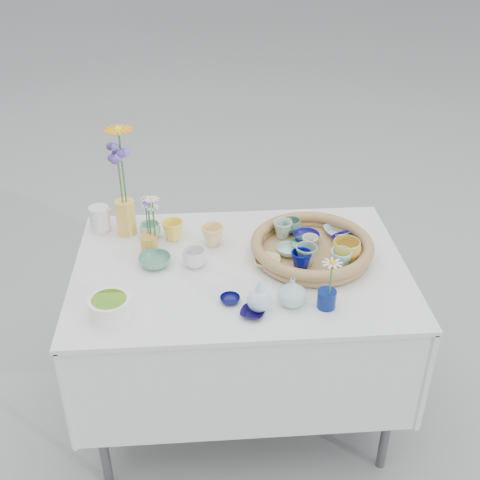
{
  "coord_description": "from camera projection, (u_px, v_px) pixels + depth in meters",
  "views": [
    {
      "loc": [
        -0.14,
        -1.88,
        2.04
      ],
      "look_at": [
        0.0,
        0.02,
        0.87
      ],
      "focal_mm": 45.0,
      "sensor_mm": 36.0,
      "label": 1
    }
  ],
  "objects": [
    {
      "name": "wicker_tray",
      "position": [
        312.0,
        248.0,
        2.32
      ],
      "size": [
        0.47,
        0.47,
        0.08
      ],
      "primitive_type": null,
      "color": "brown",
      "rests_on": "display_table"
    },
    {
      "name": "loose_ceramic_6",
      "position": [
        252.0,
        313.0,
        2.02
      ],
      "size": [
        0.11,
        0.11,
        0.02
      ],
      "primitive_type": "imported",
      "rotation": [
        0.0,
        0.0,
        -0.36
      ],
      "color": "#120D45",
      "rests_on": "display_table"
    },
    {
      "name": "loose_ceramic_1",
      "position": [
        213.0,
        236.0,
        2.39
      ],
      "size": [
        0.1,
        0.1,
        0.08
      ],
      "primitive_type": "imported",
      "rotation": [
        0.0,
        0.0,
        -0.18
      ],
      "color": "#F6CE7D",
      "rests_on": "display_table"
    },
    {
      "name": "tray_ceramic_3",
      "position": [
        303.0,
        246.0,
        2.34
      ],
      "size": [
        0.14,
        0.14,
        0.03
      ],
      "primitive_type": "imported",
      "rotation": [
        0.0,
        0.0,
        0.42
      ],
      "color": "#3B7F58",
      "rests_on": "wicker_tray"
    },
    {
      "name": "loose_ceramic_3",
      "position": [
        195.0,
        258.0,
        2.26
      ],
      "size": [
        0.1,
        0.1,
        0.07
      ],
      "primitive_type": "imported",
      "rotation": [
        0.0,
        0.0,
        0.11
      ],
      "color": "silver",
      "rests_on": "display_table"
    },
    {
      "name": "tray_ceramic_4",
      "position": [
        306.0,
        255.0,
        2.24
      ],
      "size": [
        0.11,
        0.11,
        0.08
      ],
      "primitive_type": "imported",
      "rotation": [
        0.0,
        0.0,
        -0.39
      ],
      "color": "gray",
      "rests_on": "wicker_tray"
    },
    {
      "name": "tray_ceramic_12",
      "position": [
        292.0,
        226.0,
        2.44
      ],
      "size": [
        0.09,
        0.09,
        0.06
      ],
      "primitive_type": "imported",
      "rotation": [
        0.0,
        0.0,
        -0.21
      ],
      "color": "#497C63",
      "rests_on": "wicker_tray"
    },
    {
      "name": "tray_ceramic_9",
      "position": [
        301.0,
        260.0,
        2.22
      ],
      "size": [
        0.09,
        0.09,
        0.07
      ],
      "primitive_type": "imported",
      "rotation": [
        0.0,
        0.0,
        0.19
      ],
      "color": "#00086F",
      "rests_on": "wicker_tray"
    },
    {
      "name": "bud_vase_paleblue",
      "position": [
        259.0,
        295.0,
        2.02
      ],
      "size": [
        0.09,
        0.09,
        0.13
      ],
      "primitive_type": null,
      "rotation": [
        0.0,
        0.0,
        0.13
      ],
      "color": "#B1D4E9",
      "rests_on": "display_table"
    },
    {
      "name": "daisy_cup",
      "position": [
        149.0,
        244.0,
        2.35
      ],
      "size": [
        0.08,
        0.08,
        0.07
      ],
      "primitive_type": "cylinder",
      "rotation": [
        0.0,
        0.0,
        -0.29
      ],
      "color": "gold",
      "rests_on": "display_table"
    },
    {
      "name": "fluted_bowl",
      "position": [
        110.0,
        308.0,
        2.0
      ],
      "size": [
        0.17,
        0.17,
        0.07
      ],
      "primitive_type": null,
      "rotation": [
        0.0,
        0.0,
        -0.26
      ],
      "color": "white",
      "rests_on": "display_table"
    },
    {
      "name": "tray_ceramic_11",
      "position": [
        341.0,
        259.0,
        2.22
      ],
      "size": [
        0.1,
        0.1,
        0.07
      ],
      "primitive_type": "imported",
      "rotation": [
        0.0,
        0.0,
        0.24
      ],
      "color": "#8DD4C8",
      "rests_on": "wicker_tray"
    },
    {
      "name": "tray_ceramic_7",
      "position": [
        310.0,
        243.0,
        2.33
      ],
      "size": [
        0.08,
        0.08,
        0.06
      ],
      "primitive_type": "imported",
      "rotation": [
        0.0,
        0.0,
        -0.4
      ],
      "color": "silver",
      "rests_on": "wicker_tray"
    },
    {
      "name": "tray_ceramic_8",
      "position": [
        337.0,
        231.0,
        2.44
      ],
      "size": [
        0.12,
        0.12,
        0.02
      ],
      "primitive_type": "imported",
      "rotation": [
        0.0,
        0.0,
        0.18
      ],
      "color": "#97C9E2",
      "rests_on": "wicker_tray"
    },
    {
      "name": "loose_ceramic_0",
      "position": [
        173.0,
        230.0,
        2.43
      ],
      "size": [
        0.09,
        0.09,
        0.08
      ],
      "primitive_type": "imported",
      "rotation": [
        0.0,
        0.0,
        -0.01
      ],
      "color": "yellow",
      "rests_on": "display_table"
    },
    {
      "name": "ground",
      "position": [
        240.0,
        408.0,
        2.68
      ],
      "size": [
        80.0,
        80.0,
        0.0
      ],
      "primitive_type": "plane",
      "color": "#989898"
    },
    {
      "name": "display_table",
      "position": [
        240.0,
        408.0,
        2.68
      ],
      "size": [
        1.26,
        0.86,
        0.77
      ],
      "primitive_type": null,
      "color": "silver",
      "rests_on": "ground"
    },
    {
      "name": "gerbera",
      "position": [
        122.0,
        167.0,
        2.33
      ],
      "size": [
        0.16,
        0.16,
        0.32
      ],
      "primitive_type": null,
      "rotation": [
        0.0,
        0.0,
        -0.41
      ],
      "color": "#FF9E11",
      "rests_on": "tall_vase_yellow"
    },
    {
      "name": "loose_ceramic_4",
      "position": [
        230.0,
        300.0,
        2.08
      ],
      "size": [
        0.08,
        0.08,
        0.02
      ],
      "primitive_type": "imported",
      "rotation": [
        0.0,
        0.0,
        -0.09
      ],
      "color": "#070B4C",
      "rests_on": "display_table"
    },
    {
      "name": "loose_ceramic_2",
      "position": [
        155.0,
        261.0,
        2.27
      ],
      "size": [
        0.13,
        0.13,
        0.04
      ],
      "primitive_type": "imported",
      "rotation": [
        0.0,
        0.0,
        -0.04
      ],
      "color": "#539173",
      "rests_on": "display_table"
    },
    {
      "name": "tray_ceramic_5",
      "position": [
        289.0,
        251.0,
        2.31
      ],
      "size": [
        0.12,
        0.12,
        0.03
      ],
      "primitive_type": "imported",
      "rotation": [
        0.0,
        0.0,
        0.39
      ],
      "color": "#ABD9CF",
      "rests_on": "wicker_tray"
    },
    {
      "name": "tray_ceramic_1",
      "position": [
        348.0,
        241.0,
        2.37
      ],
      "size": [
        0.15,
        0.15,
        0.03
      ],
      "primitive_type": "imported",
      "rotation": [
        0.0,
        0.0,
        0.42
      ],
      "color": "#0C024B",
      "rests_on": "wicker_tray"
    },
    {
      "name": "hydrangea",
      "position": [
        120.0,
        179.0,
        2.35
      ],
      "size": [
        0.1,
        0.1,
        0.29
      ],
      "primitive_type": null,
      "rotation": [
        0.0,
        0.0,
        -0.33
      ],
      "color": "#563898",
      "rests_on": "tall_vase_yellow"
    },
    {
      "name": "tray_ceramic_2",
      "position": [
        346.0,
        251.0,
        2.26
      ],
      "size": [
        0.11,
        0.11,
        0.09
      ],
      "primitive_type": "imported",
      "rotation": [
        0.0,
        0.0,
        0.04
      ],
      "color": "gold",
      "rests_on": "wicker_tray"
    },
    {
      "name": "tray_ceramic_6",
      "position": [
        283.0,
        229.0,
        2.41
      ],
      "size": [
        0.08,
        0.08,
        0.07
      ],
      "primitive_type": "imported",
      "rotation": [
        0.0,
        0.0,
        -0.13
      ],
      "color": "#A2C3B5",
      "rests_on": "wicker_tray"
    },
    {
      "name": "white_pitcher",
      "position": [
        100.0,
        219.0,
        2.48
      ],
      "size": [
        0.12,
        0.09,
        0.11
      ],
      "primitive_type": null,
      "rotation": [
        0.0,
        0.0,
        -0.05
      ],
      "color": "silver",
      "rests_on": "display_table"
    },
    {
      "name": "daisy_posy",
      "position": [
        150.0,
        217.0,
        2.29
      ],
      "size": [
        0.1,
        0.1,
        0.16
      ],
      "primitive_type": null,
      "rotation": [
        0.0,
        0.0,
        -0.26
      ],
      "color": "white",
      "rests_on": "daisy_cup"
    },
    {
      "name": "single_daisy",
      "position": [
        331.0,
        278.0,
        1.99
      ],
      "size": [
        0.09,
        0.09,
        0.14
      ],
      "primitive_type": null,
      "rotation": [
        0.0,
        0.0,
        0.22
      ],
      "color": "white",
      "rests_on": "bud_vase_cobalt"
    },
    {
      "name": "tall_vase_yellow",
      "position": [
        126.0,
        217.0,
        2.45
      ],
      "size": [
        0.1,
        0.1,
        0.15
      ],
      "primitive_type": "cylinder",
      "rotation": [
        0.0,
        0.0,
        0.4
      ],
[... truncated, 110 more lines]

